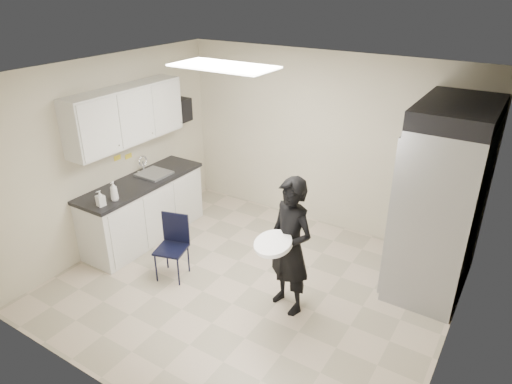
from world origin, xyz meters
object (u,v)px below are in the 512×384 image
Objects in this scene: lower_counter at (144,211)px; man_tuxedo at (290,247)px; commercial_fridge at (441,208)px; folding_chair at (171,249)px.

lower_counter is 1.17× the size of man_tuxedo.
man_tuxedo is at bearing -133.23° from commercial_fridge.
commercial_fridge is 1.85m from man_tuxedo.
man_tuxedo is (2.52, -0.27, 0.38)m from lower_counter.
man_tuxedo is at bearing -6.01° from lower_counter.
commercial_fridge is at bearing 65.57° from man_tuxedo.
folding_chair is (1.00, -0.54, -0.03)m from lower_counter.
man_tuxedo reaches higher than lower_counter.
lower_counter is 3.98m from commercial_fridge.
commercial_fridge reaches higher than folding_chair.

